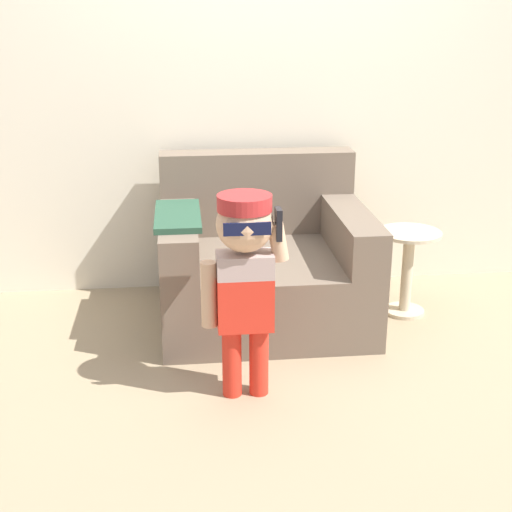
# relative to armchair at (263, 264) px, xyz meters

# --- Properties ---
(ground_plane) EXTENTS (10.00, 10.00, 0.00)m
(ground_plane) POSITION_rel_armchair_xyz_m (0.05, -0.18, -0.30)
(ground_plane) COLOR #998466
(wall_back) EXTENTS (10.00, 0.05, 2.60)m
(wall_back) POSITION_rel_armchair_xyz_m (0.05, 0.52, 1.00)
(wall_back) COLOR beige
(wall_back) RESTS_ON ground_plane
(armchair) EXTENTS (1.10, 0.95, 0.84)m
(armchair) POSITION_rel_armchair_xyz_m (0.00, 0.00, 0.00)
(armchair) COLOR #6B5B4C
(armchair) RESTS_ON ground_plane
(person_child) EXTENTS (0.37, 0.28, 0.90)m
(person_child) POSITION_rel_armchair_xyz_m (-0.17, -0.81, 0.30)
(person_child) COLOR red
(person_child) RESTS_ON ground_plane
(side_table) EXTENTS (0.34, 0.34, 0.47)m
(side_table) POSITION_rel_armchair_xyz_m (0.78, -0.05, -0.01)
(side_table) COLOR beige
(side_table) RESTS_ON ground_plane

